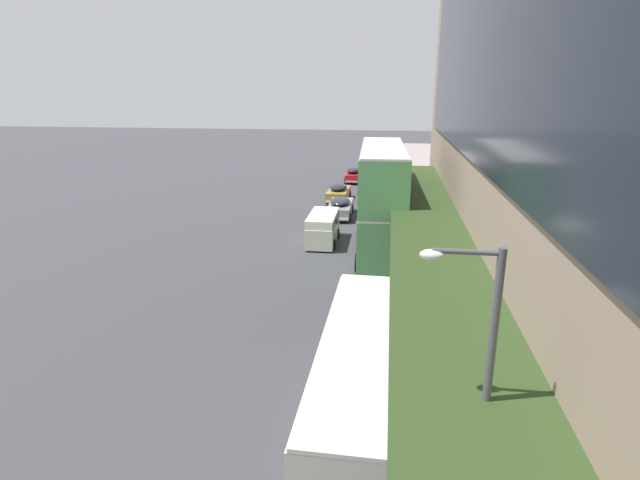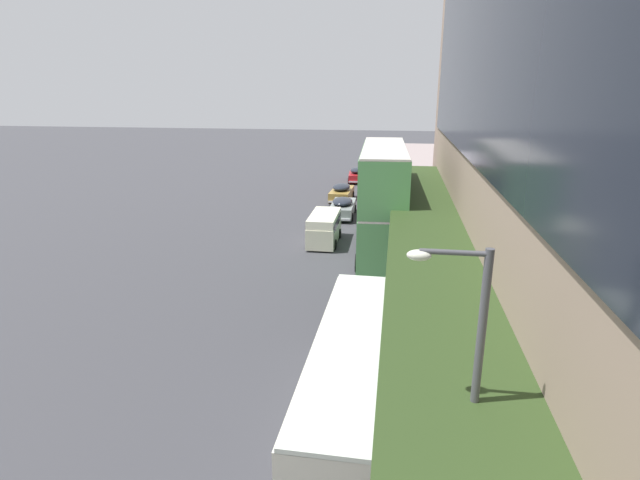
# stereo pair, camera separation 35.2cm
# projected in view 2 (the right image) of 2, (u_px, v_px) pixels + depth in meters

# --- Properties ---
(transit_bus_kerbside_front) EXTENTS (2.88, 9.50, 3.41)m
(transit_bus_kerbside_front) POSITION_uv_depth(u_px,v_px,m) (389.00, 170.00, 49.21)
(transit_bus_kerbside_front) COLOR #A92B2B
(transit_bus_kerbside_front) RESTS_ON ground
(transit_bus_kerbside_rear) EXTENTS (3.06, 11.23, 6.51)m
(transit_bus_kerbside_rear) POSITION_uv_depth(u_px,v_px,m) (383.00, 197.00, 29.76)
(transit_bus_kerbside_rear) COLOR #559B56
(transit_bus_kerbside_rear) RESTS_ON ground
(transit_bus_kerbside_far) EXTENTS (2.97, 9.54, 3.17)m
(transit_bus_kerbside_far) POSITION_uv_depth(u_px,v_px,m) (360.00, 380.00, 14.15)
(transit_bus_kerbside_far) COLOR beige
(transit_bus_kerbside_far) RESTS_ON ground
(sedan_oncoming_rear) EXTENTS (1.95, 4.76, 1.56)m
(sedan_oncoming_rear) POSITION_uv_depth(u_px,v_px,m) (357.00, 175.00, 54.03)
(sedan_oncoming_rear) COLOR #AC1C21
(sedan_oncoming_rear) RESTS_ON ground
(sedan_trailing_near) EXTENTS (1.91, 4.88, 1.52)m
(sedan_trailing_near) POSITION_uv_depth(u_px,v_px,m) (343.00, 207.00, 39.29)
(sedan_trailing_near) COLOR gray
(sedan_trailing_near) RESTS_ON ground
(sedan_oncoming_front) EXTENTS (2.00, 4.68, 1.58)m
(sedan_oncoming_front) POSITION_uv_depth(u_px,v_px,m) (342.00, 192.00, 44.75)
(sedan_oncoming_front) COLOR #A27E38
(sedan_oncoming_front) RESTS_ON ground
(vw_van) EXTENTS (1.92, 4.55, 1.96)m
(vw_van) POSITION_uv_depth(u_px,v_px,m) (324.00, 226.00, 32.57)
(vw_van) COLOR beige
(vw_van) RESTS_ON ground
(street_lamp) EXTENTS (1.50, 0.28, 6.94)m
(street_lamp) POSITION_uv_depth(u_px,v_px,m) (466.00, 393.00, 9.48)
(street_lamp) COLOR #4C4C51
(street_lamp) RESTS_ON sidewalk_kerb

